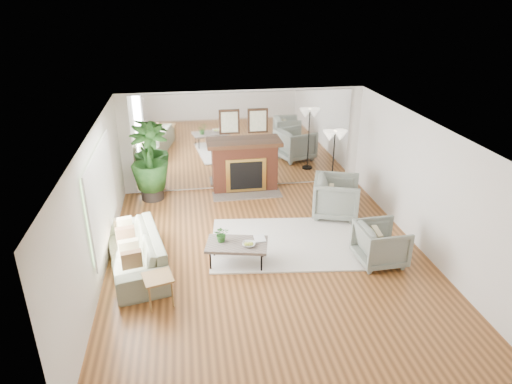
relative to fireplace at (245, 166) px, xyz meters
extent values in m
plane|color=brown|center=(0.00, -3.26, -0.66)|extent=(7.00, 7.00, 0.00)
cube|color=silver|center=(-2.99, -3.26, 0.59)|extent=(0.02, 7.00, 2.50)
cube|color=silver|center=(2.99, -3.26, 0.59)|extent=(0.02, 7.00, 2.50)
cube|color=silver|center=(0.00, 0.23, 0.59)|extent=(6.00, 0.02, 2.50)
cube|color=silver|center=(0.00, 0.21, 0.59)|extent=(5.40, 0.04, 2.40)
cube|color=#B2E09E|center=(-2.96, -2.86, 0.69)|extent=(0.04, 2.40, 1.50)
cube|color=brown|center=(0.00, 0.02, -0.06)|extent=(1.60, 0.40, 1.20)
cube|color=gold|center=(0.00, -0.19, -0.18)|extent=(1.00, 0.04, 0.85)
cube|color=black|center=(0.00, -0.21, -0.18)|extent=(0.80, 0.04, 0.70)
cube|color=#675B51|center=(0.00, -0.33, -0.64)|extent=(1.70, 0.55, 0.03)
cube|color=#442615|center=(0.00, 0.00, 0.56)|extent=(1.85, 0.46, 0.10)
cube|color=black|center=(-0.35, 0.17, 1.09)|extent=(0.50, 0.04, 0.60)
cube|color=black|center=(0.35, 0.17, 1.09)|extent=(0.50, 0.04, 0.60)
cube|color=beige|center=(0.44, -2.79, -0.64)|extent=(3.19, 2.45, 0.03)
cube|color=#675B51|center=(-0.62, -3.39, -0.24)|extent=(1.22, 0.87, 0.06)
cylinder|color=black|center=(-1.12, -3.52, -0.47)|extent=(0.03, 0.03, 0.39)
cylinder|color=black|center=(-0.22, -3.72, -0.47)|extent=(0.03, 0.03, 0.39)
cylinder|color=black|center=(-1.02, -3.07, -0.47)|extent=(0.03, 0.03, 0.39)
cylinder|color=black|center=(-0.12, -3.27, -0.47)|extent=(0.03, 0.03, 0.39)
imported|color=gray|center=(-2.45, -3.19, -0.33)|extent=(1.34, 2.41, 0.67)
imported|color=gray|center=(1.81, -1.74, -0.20)|extent=(1.26, 1.25, 0.91)
imported|color=gray|center=(2.01, -3.74, -0.27)|extent=(0.89, 0.87, 0.78)
cube|color=olive|center=(-2.00, -4.34, -0.17)|extent=(0.54, 0.54, 0.04)
cylinder|color=olive|center=(-2.12, -4.56, -0.42)|extent=(0.04, 0.04, 0.48)
cylinder|color=olive|center=(-1.78, -4.47, -0.42)|extent=(0.04, 0.04, 0.48)
cylinder|color=olive|center=(-2.21, -4.22, -0.42)|extent=(0.04, 0.04, 0.48)
cylinder|color=olive|center=(-1.87, -4.13, -0.42)|extent=(0.04, 0.04, 0.48)
cylinder|color=black|center=(-2.30, -0.16, -0.47)|extent=(0.54, 0.54, 0.38)
imported|color=#316625|center=(-2.30, -0.16, 0.40)|extent=(1.13, 1.13, 1.59)
cylinder|color=black|center=(1.97, -0.90, -0.64)|extent=(0.29, 0.29, 0.04)
cylinder|color=black|center=(1.97, -0.90, 0.17)|extent=(0.03, 0.03, 1.67)
cone|color=silver|center=(1.84, -0.90, 0.96)|extent=(0.31, 0.31, 0.23)
cone|color=silver|center=(2.09, -0.90, 0.96)|extent=(0.31, 0.31, 0.23)
imported|color=#316625|center=(-0.88, -3.27, -0.07)|extent=(0.27, 0.24, 0.30)
imported|color=olive|center=(-0.42, -3.51, -0.19)|extent=(0.30, 0.30, 0.06)
imported|color=olive|center=(-0.28, -3.31, -0.21)|extent=(0.21, 0.28, 0.02)
camera|label=1|loc=(-1.41, -10.57, 3.99)|focal=32.00mm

